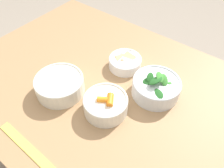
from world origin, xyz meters
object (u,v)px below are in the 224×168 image
object	(u,v)px
bowl_beans_hotdog	(60,85)
bowl_carrots	(106,104)
ruler	(27,148)
bowl_greens	(156,87)
bowl_cookies	(125,62)

from	to	relation	value
bowl_beans_hotdog	bowl_carrots	bearing A→B (deg)	-169.90
bowl_carrots	ruler	world-z (taller)	bowl_carrots
bowl_greens	bowl_cookies	xyz separation A→B (m)	(0.18, -0.05, -0.01)
ruler	bowl_cookies	bearing A→B (deg)	-92.88
ruler	bowl_carrots	bearing A→B (deg)	-111.50
bowl_greens	ruler	xyz separation A→B (m)	(0.21, 0.45, -0.04)
bowl_beans_hotdog	ruler	bearing A→B (deg)	111.21
bowl_greens	bowl_cookies	distance (m)	0.19
bowl_carrots	bowl_greens	xyz separation A→B (m)	(-0.10, -0.18, 0.00)
bowl_greens	bowl_beans_hotdog	xyz separation A→B (m)	(0.30, 0.22, -0.01)
bowl_carrots	bowl_beans_hotdog	world-z (taller)	bowl_carrots
bowl_carrots	bowl_cookies	world-z (taller)	bowl_carrots
bowl_greens	bowl_beans_hotdog	bearing A→B (deg)	35.79
bowl_beans_hotdog	bowl_cookies	size ratio (longest dim) A/B	1.33
ruler	bowl_beans_hotdog	bearing A→B (deg)	-68.79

